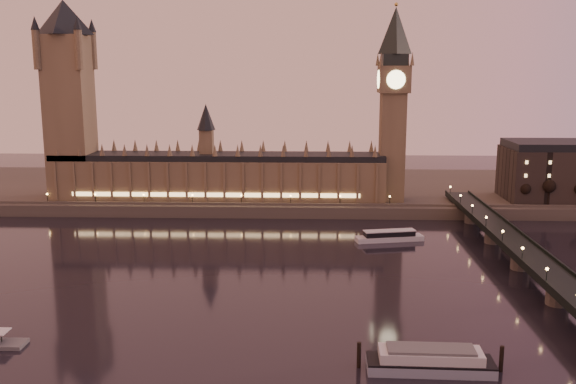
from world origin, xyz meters
The scene contains 10 objects.
ground centered at (0.00, 0.00, 0.00)m, with size 700.00×700.00×0.00m, color black.
far_embankment centered at (30.00, 165.00, 3.00)m, with size 560.00×130.00×6.00m, color #423D35.
palace_of_westminster centered at (-40.12, 120.99, 21.71)m, with size 180.00×26.62×52.00m.
victoria_tower centered at (-120.00, 121.00, 65.79)m, with size 31.68×31.68×118.00m.
big_ben centered at (53.99, 120.99, 63.95)m, with size 17.68×17.68×104.00m.
westminster_bridge centered at (91.61, 0.00, 5.52)m, with size 13.20×260.00×15.30m.
bare_tree_0 centered at (120.72, 109.00, 14.82)m, with size 5.82×5.82×11.83m.
bare_tree_1 centered at (135.15, 109.00, 14.82)m, with size 5.82×5.82×11.83m.
cruise_boat_a centered at (46.18, 58.91, 2.17)m, with size 31.53×12.85×4.93m.
moored_barge centered at (41.31, -68.16, 2.91)m, with size 37.54×10.03×6.88m.
Camera 1 is at (9.97, -222.86, 76.87)m, focal length 40.00 mm.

